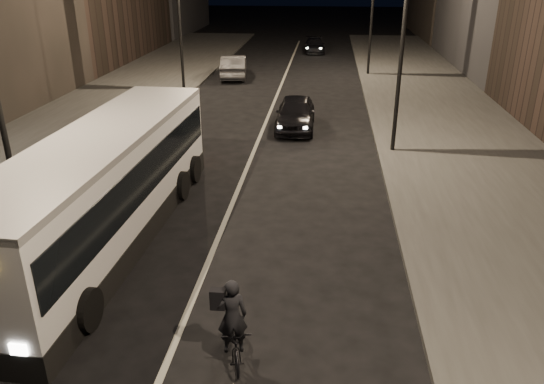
% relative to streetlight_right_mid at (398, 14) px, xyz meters
% --- Properties ---
extents(ground, '(180.00, 180.00, 0.00)m').
position_rel_streetlight_right_mid_xyz_m(ground, '(-5.33, -12.00, -5.36)').
color(ground, black).
rests_on(ground, ground).
extents(sidewalk_right, '(7.00, 70.00, 0.16)m').
position_rel_streetlight_right_mid_xyz_m(sidewalk_right, '(3.17, 2.00, -5.28)').
color(sidewalk_right, '#363634').
rests_on(sidewalk_right, ground).
extents(sidewalk_left, '(7.00, 70.00, 0.16)m').
position_rel_streetlight_right_mid_xyz_m(sidewalk_left, '(-13.83, 2.00, -5.28)').
color(sidewalk_left, '#363634').
rests_on(sidewalk_left, ground).
extents(streetlight_right_mid, '(1.20, 0.44, 8.12)m').
position_rel_streetlight_right_mid_xyz_m(streetlight_right_mid, '(0.00, 0.00, 0.00)').
color(streetlight_right_mid, black).
rests_on(streetlight_right_mid, sidewalk_right).
extents(city_bus, '(2.93, 11.33, 3.03)m').
position_rel_streetlight_right_mid_xyz_m(city_bus, '(-8.30, -8.03, -3.71)').
color(city_bus, white).
rests_on(city_bus, ground).
extents(cyclist_on_bicycle, '(0.96, 1.72, 1.88)m').
position_rel_streetlight_right_mid_xyz_m(cyclist_on_bicycle, '(-4.04, -12.60, -4.74)').
color(cyclist_on_bicycle, black).
rests_on(cyclist_on_bicycle, ground).
extents(car_near, '(1.78, 4.34, 1.47)m').
position_rel_streetlight_right_mid_xyz_m(car_near, '(-3.85, 3.06, -4.62)').
color(car_near, black).
rests_on(car_near, ground).
extents(car_mid, '(2.19, 4.74, 1.51)m').
position_rel_streetlight_right_mid_xyz_m(car_mid, '(-8.68, 14.45, -4.61)').
color(car_mid, '#373739').
rests_on(car_mid, ground).
extents(car_far, '(1.92, 4.10, 1.16)m').
position_rel_streetlight_right_mid_xyz_m(car_far, '(-3.64, 25.87, -4.78)').
color(car_far, black).
rests_on(car_far, ground).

